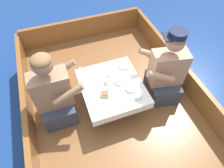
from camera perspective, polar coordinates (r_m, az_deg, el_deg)
ground_plane at (r=2.82m, az=0.56°, el=-9.87°), size 60.00×60.00×0.00m
boat_deck at (r=2.69m, az=0.58°, el=-8.27°), size 2.08×3.09×0.31m
gunwale_port at (r=2.43m, az=-22.66°, el=-10.78°), size 0.06×3.09×0.31m
gunwale_starboard at (r=2.82m, az=20.27°, el=1.53°), size 0.06×3.09×0.31m
bow_coaming at (r=3.47m, az=-8.39°, el=15.47°), size 1.96×0.06×0.36m
cockpit_table at (r=2.35m, az=-0.00°, el=-0.82°), size 0.71×0.78×0.35m
person_port at (r=2.27m, az=-16.18°, el=-2.98°), size 0.52×0.44×0.96m
person_starboard at (r=2.47m, az=15.07°, el=3.14°), size 0.58×0.52×0.99m
plate_sandwich at (r=2.23m, az=-2.02°, el=-3.29°), size 0.21×0.21×0.01m
plate_bread at (r=2.46m, az=-4.51°, el=3.50°), size 0.21×0.21×0.01m
sandwich at (r=2.21m, az=-2.04°, el=-2.87°), size 0.11×0.11×0.05m
bowl_port_near at (r=2.29m, az=5.51°, el=-0.91°), size 0.14×0.14×0.04m
bowl_starboard_near at (r=2.52m, az=3.81°, el=5.42°), size 0.14×0.14×0.04m
bowl_center_far at (r=2.33m, az=2.14°, el=0.80°), size 0.12×0.12×0.04m
coffee_cup_port at (r=2.40m, az=-0.52°, el=2.89°), size 0.10×0.07×0.05m
coffee_cup_starboard at (r=2.20m, az=7.53°, el=-3.57°), size 0.09×0.06×0.06m
tin_can at (r=2.33m, az=-1.47°, el=0.85°), size 0.07×0.07×0.05m
utensil_fork_starboard at (r=2.20m, az=6.17°, el=-4.98°), size 0.17×0.06×0.00m
utensil_knife_port at (r=2.49m, az=-9.25°, el=3.45°), size 0.06×0.17×0.00m
utensil_knife_starboard at (r=2.29m, az=-5.79°, el=-1.51°), size 0.16×0.08×0.00m
utensil_spoon_starboard at (r=2.56m, az=-0.15°, el=5.77°), size 0.17×0.06×0.01m
utensil_spoon_port at (r=2.52m, az=0.43°, el=5.01°), size 0.07×0.16×0.01m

